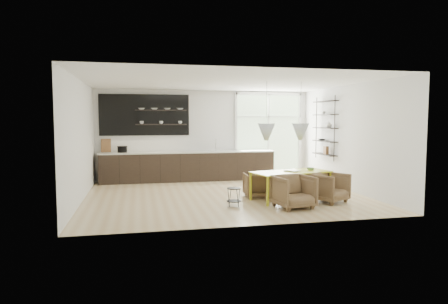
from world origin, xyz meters
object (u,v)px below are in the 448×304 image
Objects in this scene: armchair_front_left at (293,192)px; armchair_back_left at (258,185)px; armchair_back_right at (297,181)px; armchair_front_right at (329,188)px; wire_stool at (234,194)px; dining_table at (291,173)px.

armchair_back_left is at bearing 96.94° from armchair_front_left.
armchair_back_left is 0.84× the size of armchair_front_left.
armchair_back_right is at bearing -163.28° from armchair_back_left.
armchair_front_left is at bearing 171.46° from armchair_front_right.
armchair_back_left is at bearing 46.97° from wire_stool.
armchair_front_left is 1.33m from wire_stool.
armchair_back_right is 0.93× the size of armchair_front_right.
armchair_front_right reaches higher than armchair_back_right.
wire_stool is at bearing 148.90° from armchair_front_right.
armchair_front_right is (0.31, -1.22, 0.03)m from armchair_back_right.
armchair_front_right is at bearing 11.16° from armchair_front_left.
armchair_front_left is 1.13m from armchair_front_right.
armchair_back_left is 0.87× the size of armchair_front_right.
armchair_back_left reaches higher than wire_stool.
dining_table reaches higher than armchair_back_left.
armchair_front_right is at bearing 151.07° from armchair_back_left.
armchair_back_right is at bearing 74.51° from armchair_front_right.
armchair_back_right is 2.31m from wire_stool.
wire_stool is (-1.25, 0.47, -0.10)m from armchair_front_left.
armchair_front_left is (0.41, -1.36, 0.06)m from armchair_back_left.
dining_table is at bearing 62.06° from armchair_front_left.
armchair_front_left is at bearing 38.54° from armchair_back_right.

